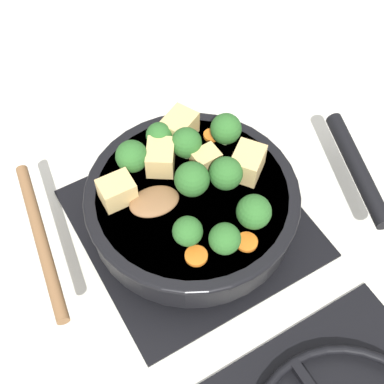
{
  "coord_description": "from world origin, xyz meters",
  "views": [
    {
      "loc": [
        0.21,
        0.35,
        0.68
      ],
      "look_at": [
        0.0,
        0.0,
        0.08
      ],
      "focal_mm": 50.0,
      "sensor_mm": 36.0,
      "label": 1
    }
  ],
  "objects": [
    {
      "name": "tofu_cube_west_chunk",
      "position": [
        -0.04,
        -0.03,
        0.1
      ],
      "size": [
        0.04,
        0.03,
        0.03
      ],
      "primitive_type": "cube",
      "rotation": [
        0.0,
        0.0,
        3.18
      ],
      "color": "#DBB770",
      "rests_on": "skillet_pan"
    },
    {
      "name": "carrot_slice_orange_thin",
      "position": [
        0.05,
        0.09,
        0.08
      ],
      "size": [
        0.03,
        0.03,
        0.01
      ],
      "primitive_type": "cylinder",
      "color": "orange",
      "rests_on": "skillet_pan"
    },
    {
      "name": "broccoli_floret_center_top",
      "position": [
        0.0,
        -0.0,
        0.11
      ],
      "size": [
        0.05,
        0.05,
        0.05
      ],
      "color": "#709956",
      "rests_on": "skillet_pan"
    },
    {
      "name": "tofu_cube_east_chunk",
      "position": [
        -0.03,
        -0.1,
        0.1
      ],
      "size": [
        0.06,
        0.06,
        0.04
      ],
      "primitive_type": "cube",
      "rotation": [
        0.0,
        0.0,
        3.61
      ],
      "color": "#DBB770",
      "rests_on": "skillet_pan"
    },
    {
      "name": "broccoli_floret_small_inner",
      "position": [
        -0.04,
        0.01,
        0.11
      ],
      "size": [
        0.05,
        0.05,
        0.05
      ],
      "color": "#709956",
      "rests_on": "skillet_pan"
    },
    {
      "name": "broccoli_floret_tall_stem",
      "position": [
        0.01,
        0.1,
        0.11
      ],
      "size": [
        0.04,
        0.04,
        0.05
      ],
      "color": "#709956",
      "rests_on": "skillet_pan"
    },
    {
      "name": "wooden_spoon",
      "position": [
        0.14,
        -0.02,
        0.09
      ],
      "size": [
        0.21,
        0.24,
        0.02
      ],
      "color": "brown",
      "rests_on": "skillet_pan"
    },
    {
      "name": "tofu_cube_center_large",
      "position": [
        0.01,
        -0.06,
        0.1
      ],
      "size": [
        0.06,
        0.06,
        0.04
      ],
      "primitive_type": "cube",
      "rotation": [
        0.0,
        0.0,
        4.13
      ],
      "color": "#DBB770",
      "rests_on": "skillet_pan"
    },
    {
      "name": "ground_plane",
      "position": [
        0.0,
        0.0,
        0.0
      ],
      "size": [
        2.4,
        2.4,
        0.0
      ],
      "primitive_type": "plane",
      "color": "silver"
    },
    {
      "name": "tofu_cube_near_handle",
      "position": [
        0.09,
        -0.04,
        0.1
      ],
      "size": [
        0.05,
        0.04,
        0.04
      ],
      "primitive_type": "cube",
      "rotation": [
        0.0,
        0.0,
        6.26
      ],
      "color": "#DBB770",
      "rests_on": "skillet_pan"
    },
    {
      "name": "front_burner_grate",
      "position": [
        0.0,
        0.0,
        0.01
      ],
      "size": [
        0.31,
        0.31,
        0.03
      ],
      "color": "black",
      "rests_on": "ground_plane"
    },
    {
      "name": "tofu_cube_back_piece",
      "position": [
        -0.08,
        0.01,
        0.1
      ],
      "size": [
        0.06,
        0.06,
        0.04
      ],
      "primitive_type": "cube",
      "rotation": [
        0.0,
        0.0,
        0.65
      ],
      "color": "#DBB770",
      "rests_on": "skillet_pan"
    },
    {
      "name": "broccoli_floret_south_cluster",
      "position": [
        -0.09,
        -0.05,
        0.11
      ],
      "size": [
        0.04,
        0.04,
        0.05
      ],
      "color": "#709956",
      "rests_on": "skillet_pan"
    },
    {
      "name": "broccoli_floret_west_rim",
      "position": [
        -0.0,
        -0.09,
        0.11
      ],
      "size": [
        0.04,
        0.04,
        0.04
      ],
      "color": "#709956",
      "rests_on": "skillet_pan"
    },
    {
      "name": "broccoli_floret_north_edge",
      "position": [
        -0.03,
        -0.06,
        0.11
      ],
      "size": [
        0.04,
        0.04,
        0.05
      ],
      "color": "#709956",
      "rests_on": "skillet_pan"
    },
    {
      "name": "broccoli_floret_near_spoon",
      "position": [
        0.04,
        0.06,
        0.11
      ],
      "size": [
        0.04,
        0.04,
        0.05
      ],
      "color": "#709956",
      "rests_on": "skillet_pan"
    },
    {
      "name": "skillet_pan",
      "position": [
        -0.0,
        0.0,
        0.06
      ],
      "size": [
        0.42,
        0.32,
        0.06
      ],
      "color": "black",
      "rests_on": "front_burner_grate"
    },
    {
      "name": "carrot_slice_near_center",
      "position": [
        -0.02,
        0.1,
        0.08
      ],
      "size": [
        0.03,
        0.03,
        0.01
      ],
      "primitive_type": "cylinder",
      "color": "orange",
      "rests_on": "skillet_pan"
    },
    {
      "name": "carrot_slice_edge_slice",
      "position": [
        -0.07,
        -0.07,
        0.08
      ],
      "size": [
        0.02,
        0.02,
        0.01
      ],
      "primitive_type": "cylinder",
      "color": "orange",
      "rests_on": "skillet_pan"
    },
    {
      "name": "broccoli_floret_east_rim",
      "position": [
        0.05,
        -0.07,
        0.11
      ],
      "size": [
        0.05,
        0.05,
        0.05
      ],
      "color": "#709956",
      "rests_on": "skillet_pan"
    },
    {
      "name": "broccoli_floret_mid_floret",
      "position": [
        -0.04,
        0.08,
        0.11
      ],
      "size": [
        0.05,
        0.05,
        0.05
      ],
      "color": "#709956",
      "rests_on": "skillet_pan"
    }
  ]
}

